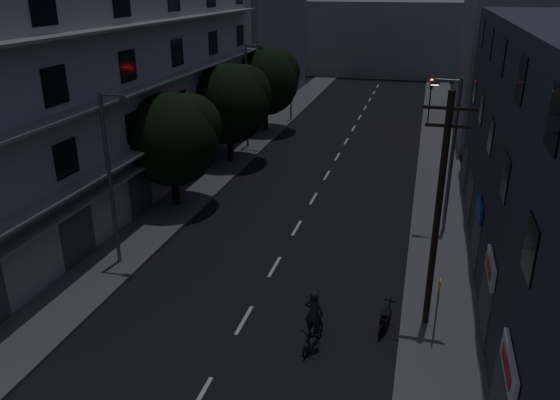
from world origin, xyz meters
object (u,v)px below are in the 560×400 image
at_px(bus_stop_sign, 438,299).
at_px(motorcycle, 385,319).
at_px(cyclist, 314,329).
at_px(utility_pole, 438,210).

distance_m(bus_stop_sign, motorcycle, 2.35).
bearing_deg(cyclist, utility_pole, 42.49).
relative_size(bus_stop_sign, cyclist, 1.06).
distance_m(motorcycle, cyclist, 3.07).
height_order(utility_pole, cyclist, utility_pole).
distance_m(utility_pole, cyclist, 6.18).
xyz_separation_m(bus_stop_sign, cyclist, (-4.24, -1.43, -1.08)).
xyz_separation_m(utility_pole, cyclist, (-3.93, -2.50, -4.06)).
relative_size(utility_pole, cyclist, 3.76).
bearing_deg(bus_stop_sign, cyclist, -161.42).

